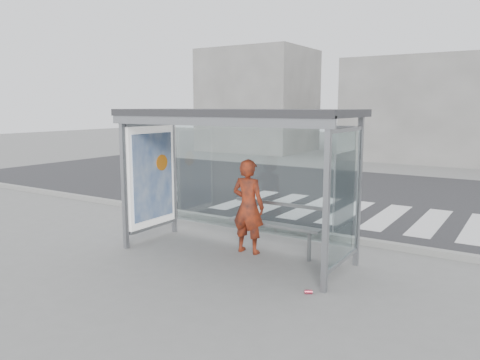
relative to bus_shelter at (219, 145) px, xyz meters
name	(u,v)px	position (x,y,z in m)	size (l,w,h in m)	color
ground	(235,256)	(0.37, -0.06, -1.98)	(80.00, 80.00, 0.00)	slate
road	(359,195)	(0.37, 6.94, -1.98)	(30.00, 10.00, 0.01)	#262628
curb	(284,229)	(0.37, 1.89, -1.92)	(30.00, 0.18, 0.12)	gray
crosswalk	(366,214)	(1.37, 4.44, -1.98)	(7.55, 3.00, 0.00)	silver
bus_shelter	(219,145)	(0.00, 0.00, 0.00)	(4.25, 1.65, 2.62)	gray
building_left	(258,101)	(-9.63, 17.94, 1.02)	(6.00, 5.00, 6.00)	slate
building_center	(433,110)	(0.37, 17.94, 0.52)	(8.00, 5.00, 5.00)	slate
person	(248,206)	(0.46, 0.26, -1.12)	(0.63, 0.41, 1.73)	#C24412
bench	(274,224)	(0.91, 0.44, -1.43)	(1.81, 0.32, 0.94)	slate
soda_can	(308,292)	(2.21, -0.93, -1.95)	(0.06, 0.06, 0.11)	#E1425C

